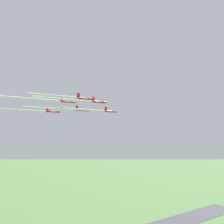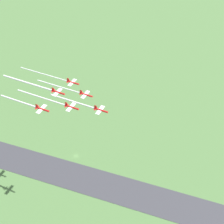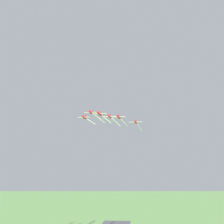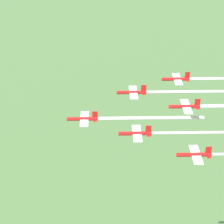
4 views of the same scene
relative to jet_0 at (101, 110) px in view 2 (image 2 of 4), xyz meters
name	(u,v)px [view 2 (image 2 of 4)]	position (x,y,z in m)	size (l,w,h in m)	color
ground_plane	(76,156)	(-42.87, -5.36, -90.42)	(3000.00, 3000.00, 0.00)	#4C723D
runway_strip	(103,185)	(0.35, 0.23, -90.32)	(274.05, 229.63, 0.20)	#38383D
jet_0	(101,110)	(0.00, 0.00, 0.00)	(9.96, 9.78, 3.55)	red
jet_1	(86,95)	(-20.07, -1.01, 0.63)	(9.96, 9.78, 3.55)	red
jet_2	(71,107)	(-8.87, -18.03, 4.58)	(9.96, 9.78, 3.55)	red
jet_3	(72,82)	(-40.13, -2.01, -0.54)	(9.96, 9.78, 3.55)	red
jet_4	(58,92)	(-28.94, -19.03, 4.49)	(9.96, 9.78, 3.55)	red
jet_5	(42,109)	(-17.74, -36.06, 4.56)	(9.96, 9.78, 3.55)	red
smoke_trail_0	(72,101)	(-19.33, -12.71, -0.05)	(31.21, 21.11, 1.22)	white
smoke_trail_1	(58,86)	(-40.00, -14.12, 0.58)	(32.28, 21.68, 0.94)	white
smoke_trail_2	(41,97)	(-29.81, -31.80, 4.53)	(34.35, 23.10, 1.06)	white
smoke_trail_3	(43,74)	(-62.89, -16.98, -0.59)	(37.88, 25.33, 0.87)	white
smoke_trail_4	(27,83)	(-51.53, -33.89, 4.44)	(37.82, 25.53, 1.38)	white
smoke_trail_5	(18,101)	(-34.35, -46.98, 4.51)	(25.75, 17.50, 1.18)	white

